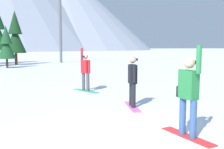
# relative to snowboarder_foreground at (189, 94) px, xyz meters

# --- Properties ---
(ground_plane) EXTENTS (800.00, 800.00, 0.00)m
(ground_plane) POSITION_rel_snowboarder_foreground_xyz_m (-1.29, 0.10, -0.98)
(ground_plane) COLOR silver
(snowboarder_foreground) EXTENTS (0.43, 1.47, 2.06)m
(snowboarder_foreground) POSITION_rel_snowboarder_foreground_xyz_m (0.00, 0.00, 0.00)
(snowboarder_foreground) COLOR red
(snowboarder_foreground) RESTS_ON ground_plane
(snowboarder_midground) EXTENTS (0.69, 1.62, 1.72)m
(snowboarder_midground) POSITION_rel_snowboarder_foreground_xyz_m (0.22, 3.09, -0.08)
(snowboarder_midground) COLOR pink
(snowboarder_midground) RESTS_ON ground_plane
(snowboarder_background) EXTENTS (0.83, 1.52, 1.98)m
(snowboarder_background) POSITION_rel_snowboarder_foreground_xyz_m (-0.29, 6.76, -0.05)
(snowboarder_background) COLOR #19B259
(snowboarder_background) RESTS_ON ground_plane
(backpack_black) EXTENTS (0.30, 0.35, 0.47)m
(backpack_black) POSITION_rel_snowboarder_foreground_xyz_m (2.85, 3.89, -0.77)
(backpack_black) COLOR black
(backpack_black) RESTS_ON ground_plane
(pine_tree_slender) EXTENTS (2.37, 2.37, 6.21)m
(pine_tree_slender) POSITION_rel_snowboarder_foreground_xyz_m (-2.32, 27.27, 2.40)
(pine_tree_slender) COLOR #472D19
(pine_tree_slender) RESTS_ON ground_plane
(pine_tree_young) EXTENTS (1.75, 1.75, 4.13)m
(pine_tree_young) POSITION_rel_snowboarder_foreground_xyz_m (-3.38, 22.76, 1.27)
(pine_tree_young) COLOR #472D19
(pine_tree_young) RESTS_ON ground_plane
(ski_lift_tower) EXTENTS (3.19, 0.36, 9.78)m
(ski_lift_tower) POSITION_rel_snowboarder_foreground_xyz_m (3.35, 29.49, 4.60)
(ski_lift_tower) COLOR #595B60
(ski_lift_tower) RESTS_ON ground_plane
(peak_east_ridge) EXTENTS (151.06, 151.06, 69.71)m
(peak_east_ridge) POSITION_rel_snowboarder_foreground_xyz_m (35.87, 203.65, 35.44)
(peak_east_ridge) COLOR #8C93A3
(peak_east_ridge) RESTS_ON ground_plane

